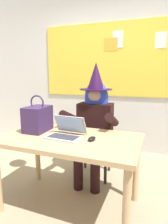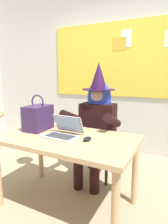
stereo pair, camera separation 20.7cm
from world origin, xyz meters
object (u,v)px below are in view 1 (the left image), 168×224
object	(u,v)px
laptop	(66,132)
handbag	(38,118)
computer_mouse	(92,139)
person_costumed	(94,118)
chair_at_desk	(96,138)
desk_main	(70,146)

from	to	relation	value
laptop	handbag	size ratio (longest dim) A/B	0.93
computer_mouse	handbag	xyz separation A→B (m)	(-0.62, 0.10, 0.12)
laptop	computer_mouse	size ratio (longest dim) A/B	3.37
person_costumed	laptop	bearing A→B (deg)	-10.55
person_costumed	computer_mouse	size ratio (longest dim) A/B	13.94
person_costumed	computer_mouse	world-z (taller)	person_costumed
chair_at_desk	person_costumed	world-z (taller)	person_costumed
chair_at_desk	handbag	bearing A→B (deg)	-38.11
desk_main	chair_at_desk	distance (m)	0.76
laptop	handbag	xyz separation A→B (m)	(-0.36, 0.08, 0.09)
desk_main	handbag	distance (m)	0.46
handbag	person_costumed	bearing A→B (deg)	49.97
desk_main	laptop	xyz separation A→B (m)	(-0.04, 0.01, 0.13)
desk_main	person_costumed	bearing A→B (deg)	84.34
desk_main	laptop	size ratio (longest dim) A/B	3.81
laptop	handbag	distance (m)	0.38
desk_main	person_costumed	size ratio (longest dim) A/B	0.92
person_costumed	handbag	bearing A→B (deg)	-41.64
chair_at_desk	laptop	bearing A→B (deg)	-11.01
chair_at_desk	computer_mouse	distance (m)	0.82
chair_at_desk	person_costumed	size ratio (longest dim) A/B	0.61
computer_mouse	laptop	bearing A→B (deg)	-178.92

